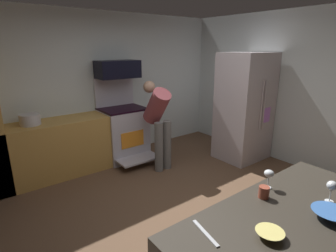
% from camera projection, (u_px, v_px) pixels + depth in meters
% --- Properties ---
extents(ground_plane, '(5.20, 4.80, 0.02)m').
position_uv_depth(ground_plane, '(181.00, 211.00, 3.41)').
color(ground_plane, brown).
extents(wall_back, '(5.20, 0.12, 2.60)m').
position_uv_depth(wall_back, '(98.00, 87.00, 4.82)').
color(wall_back, silver).
rests_on(wall_back, ground).
extents(wall_right, '(0.12, 4.80, 2.60)m').
position_uv_depth(wall_right, '(297.00, 90.00, 4.52)').
color(wall_right, silver).
rests_on(wall_right, ground).
extents(lower_cabinet_run, '(2.40, 0.60, 0.90)m').
position_uv_depth(lower_cabinet_run, '(58.00, 148.00, 4.26)').
color(lower_cabinet_run, '#BD8E44').
rests_on(lower_cabinet_run, ground).
extents(oven_range, '(0.76, 1.00, 1.47)m').
position_uv_depth(oven_range, '(123.00, 132.00, 4.92)').
color(oven_range, silver).
rests_on(oven_range, ground).
extents(microwave, '(0.74, 0.38, 0.30)m').
position_uv_depth(microwave, '(118.00, 69.00, 4.67)').
color(microwave, black).
rests_on(microwave, oven_range).
extents(refrigerator, '(0.87, 0.74, 1.91)m').
position_uv_depth(refrigerator, '(244.00, 107.00, 4.82)').
color(refrigerator, '#BFB3B7').
rests_on(refrigerator, ground).
extents(person_cook, '(0.31, 0.60, 1.46)m').
position_uv_depth(person_cook, '(158.00, 119.00, 4.42)').
color(person_cook, slate).
rests_on(person_cook, ground).
extents(mixing_bowl_large, '(0.24, 0.24, 0.06)m').
position_uv_depth(mixing_bowl_large, '(330.00, 215.00, 1.78)').
color(mixing_bowl_large, '#3A69B2').
rests_on(mixing_bowl_large, counter_island).
extents(mixing_bowl_small, '(0.17, 0.17, 0.04)m').
position_uv_depth(mixing_bowl_small, '(270.00, 234.00, 1.61)').
color(mixing_bowl_small, '#E3D473').
rests_on(mixing_bowl_small, counter_island).
extents(wine_glass_near, '(0.08, 0.08, 0.16)m').
position_uv_depth(wine_glass_near, '(269.00, 174.00, 2.15)').
color(wine_glass_near, silver).
rests_on(wine_glass_near, counter_island).
extents(wine_glass_mid, '(0.07, 0.07, 0.17)m').
position_uv_depth(wine_glass_mid, '(332.00, 187.00, 1.95)').
color(wine_glass_mid, silver).
rests_on(wine_glass_mid, counter_island).
extents(mug_coffee, '(0.08, 0.08, 0.09)m').
position_uv_depth(mug_coffee, '(264.00, 192.00, 2.03)').
color(mug_coffee, brown).
rests_on(mug_coffee, counter_island).
extents(knife_chef, '(0.08, 0.27, 0.01)m').
position_uv_depth(knife_chef, '(205.00, 233.00, 1.65)').
color(knife_chef, '#B7BABF').
rests_on(knife_chef, counter_island).
extents(stock_pot, '(0.29, 0.29, 0.16)m').
position_uv_depth(stock_pot, '(30.00, 119.00, 3.91)').
color(stock_pot, silver).
rests_on(stock_pot, lower_cabinet_run).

